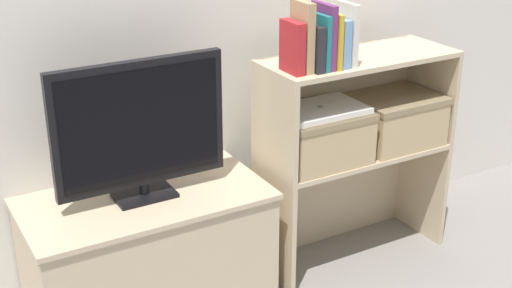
# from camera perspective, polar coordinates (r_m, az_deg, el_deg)

# --- Properties ---
(tv_stand) EXTENTS (0.91, 0.48, 0.47)m
(tv_stand) POSITION_cam_1_polar(r_m,az_deg,el_deg) (2.78, -8.61, -8.54)
(tv_stand) COLOR #CCB793
(tv_stand) RESTS_ON ground_plane
(tv) EXTENTS (0.64, 0.14, 0.52)m
(tv) POSITION_cam_1_polar(r_m,az_deg,el_deg) (2.55, -9.26, 1.33)
(tv) COLOR black
(tv) RESTS_ON tv_stand
(bookshelf_lower_tier) EXTENTS (0.81, 0.32, 0.49)m
(bookshelf_lower_tier) POSITION_cam_1_polar(r_m,az_deg,el_deg) (3.13, 7.02, -3.18)
(bookshelf_lower_tier) COLOR #CCB793
(bookshelf_lower_tier) RESTS_ON ground_plane
(bookshelf_upper_tier) EXTENTS (0.81, 0.32, 0.41)m
(bookshelf_upper_tier) POSITION_cam_1_polar(r_m,az_deg,el_deg) (2.96, 7.46, 4.58)
(bookshelf_upper_tier) COLOR #CCB793
(bookshelf_upper_tier) RESTS_ON bookshelf_lower_tier
(book_crimson) EXTENTS (0.04, 0.12, 0.19)m
(book_crimson) POSITION_cam_1_polar(r_m,az_deg,el_deg) (2.60, 2.92, 7.75)
(book_crimson) COLOR #B22328
(book_crimson) RESTS_ON bookshelf_upper_tier
(book_tan) EXTENTS (0.03, 0.12, 0.26)m
(book_tan) POSITION_cam_1_polar(r_m,az_deg,el_deg) (2.62, 3.72, 8.57)
(book_tan) COLOR tan
(book_tan) RESTS_ON bookshelf_upper_tier
(book_charcoal) EXTENTS (0.03, 0.15, 0.17)m
(book_charcoal) POSITION_cam_1_polar(r_m,az_deg,el_deg) (2.65, 4.40, 7.74)
(book_charcoal) COLOR #232328
(book_charcoal) RESTS_ON bookshelf_upper_tier
(book_teal) EXTENTS (0.02, 0.15, 0.21)m
(book_teal) POSITION_cam_1_polar(r_m,az_deg,el_deg) (2.66, 4.97, 8.20)
(book_teal) COLOR #1E7075
(book_teal) RESTS_ON bookshelf_upper_tier
(book_plum) EXTENTS (0.02, 0.14, 0.24)m
(book_plum) POSITION_cam_1_polar(r_m,az_deg,el_deg) (2.67, 5.43, 8.61)
(book_plum) COLOR #6B2D66
(book_plum) RESTS_ON bookshelf_upper_tier
(book_mustard) EXTENTS (0.02, 0.15, 0.21)m
(book_mustard) POSITION_cam_1_polar(r_m,az_deg,el_deg) (2.69, 5.90, 8.33)
(book_mustard) COLOR gold
(book_mustard) RESTS_ON bookshelf_upper_tier
(book_skyblue) EXTENTS (0.03, 0.15, 0.18)m
(book_skyblue) POSITION_cam_1_polar(r_m,az_deg,el_deg) (2.71, 6.46, 8.15)
(book_skyblue) COLOR #709ECC
(book_skyblue) RESTS_ON bookshelf_upper_tier
(book_ivory) EXTENTS (0.02, 0.16, 0.24)m
(book_ivory) POSITION_cam_1_polar(r_m,az_deg,el_deg) (2.72, 7.06, 8.79)
(book_ivory) COLOR silver
(book_ivory) RESTS_ON bookshelf_upper_tier
(storage_basket_left) EXTENTS (0.36, 0.29, 0.21)m
(storage_basket_left) POSITION_cam_1_polar(r_m,az_deg,el_deg) (2.85, 5.08, 0.79)
(storage_basket_left) COLOR tan
(storage_basket_left) RESTS_ON bookshelf_lower_tier
(storage_basket_right) EXTENTS (0.36, 0.29, 0.21)m
(storage_basket_right) POSITION_cam_1_polar(r_m,az_deg,el_deg) (3.07, 11.01, 2.12)
(storage_basket_right) COLOR tan
(storage_basket_right) RESTS_ON bookshelf_lower_tier
(laptop) EXTENTS (0.35, 0.24, 0.02)m
(laptop) POSITION_cam_1_polar(r_m,az_deg,el_deg) (2.81, 5.16, 2.78)
(laptop) COLOR white
(laptop) RESTS_ON storage_basket_left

